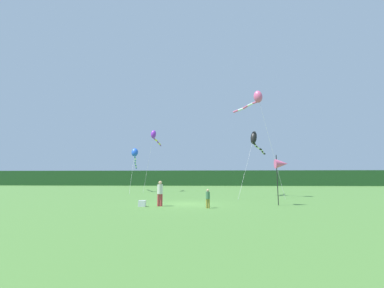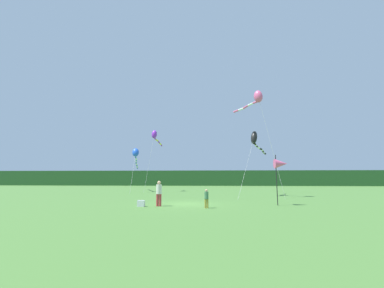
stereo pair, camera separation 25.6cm
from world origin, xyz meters
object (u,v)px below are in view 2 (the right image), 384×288
kite_blue (136,155)px  kite_purple (155,136)px  banner_flag_pole (281,164)px  kite_rainbow (257,98)px  kite_black (255,140)px  person_adult (159,192)px  person_child (206,197)px  cooler_box (141,203)px

kite_blue → kite_purple: (2.65, 0.39, 2.89)m
banner_flag_pole → kite_purple: bearing=127.5°
kite_rainbow → kite_black: bearing=88.3°
person_adult → kite_black: size_ratio=0.22×
person_child → cooler_box: person_child is taller
person_child → kite_black: size_ratio=0.15×
person_child → kite_black: kite_black is taller
kite_black → kite_blue: size_ratio=0.72×
cooler_box → kite_purple: bearing=100.0°
cooler_box → kite_black: (9.77, 10.48, 5.91)m
person_adult → banner_flag_pole: (8.60, 1.07, 1.94)m
person_adult → kite_blue: kite_blue is taller
cooler_box → kite_purple: kite_purple is taller
kite_blue → person_adult: bearing=-68.2°
person_adult → person_child: (3.27, -0.87, -0.29)m
cooler_box → banner_flag_pole: banner_flag_pole is taller
person_adult → kite_purple: (-4.38, 17.99, 7.13)m
cooler_box → kite_purple: 20.17m
banner_flag_pole → kite_rainbow: (-0.04, 7.12, 7.36)m
kite_black → kite_blue: bearing=154.7°
cooler_box → kite_rainbow: 16.34m
kite_purple → banner_flag_pole: bearing=-52.5°
person_child → kite_purple: bearing=112.1°
kite_purple → kite_rainbow: bearing=-37.1°
banner_flag_pole → kite_black: kite_black is taller
kite_blue → person_child: bearing=-60.9°
kite_black → kite_purple: bearing=149.1°
person_adult → cooler_box: (-1.15, -0.28, -0.75)m
person_child → kite_rainbow: bearing=59.7°
kite_black → banner_flag_pole: bearing=-90.1°
cooler_box → kite_rainbow: (9.71, 8.47, 10.05)m
person_adult → kite_black: 14.32m
person_adult → kite_black: kite_black is taller
person_child → person_adult: bearing=165.1°
banner_flag_pole → kite_purple: kite_purple is taller
kite_black → kite_purple: size_ratio=0.87×
kite_rainbow → kite_purple: 16.38m
person_child → banner_flag_pole: 6.10m
cooler_box → kite_rainbow: bearing=41.1°
banner_flag_pole → kite_blue: (-15.64, 16.53, 2.31)m
cooler_box → banner_flag_pole: bearing=7.9°
person_adult → cooler_box: person_adult is taller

